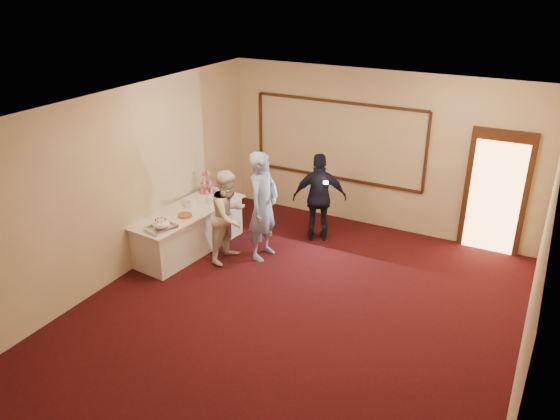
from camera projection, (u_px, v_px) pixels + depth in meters
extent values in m
plane|color=black|center=(294.00, 315.00, 7.93)|extent=(7.00, 7.00, 0.00)
cube|color=beige|center=(378.00, 151.00, 10.16)|extent=(6.00, 0.04, 3.00)
cube|color=beige|center=(107.00, 380.00, 4.49)|extent=(6.00, 0.04, 3.00)
cube|color=beige|center=(125.00, 184.00, 8.60)|extent=(0.04, 7.00, 3.00)
cube|color=beige|center=(537.00, 275.00, 6.05)|extent=(0.04, 7.00, 3.00)
cube|color=white|center=(296.00, 111.00, 6.72)|extent=(6.00, 7.00, 0.04)
cube|color=black|center=(336.00, 178.00, 10.74)|extent=(3.40, 0.04, 0.05)
cube|color=black|center=(340.00, 102.00, 10.13)|extent=(3.40, 0.04, 0.05)
cube|color=black|center=(261.00, 130.00, 11.16)|extent=(0.05, 0.04, 1.50)
cube|color=black|center=(426.00, 154.00, 9.71)|extent=(0.05, 0.04, 1.50)
cube|color=black|center=(496.00, 192.00, 9.37)|extent=(1.05, 0.06, 2.20)
cube|color=#FFBF66|center=(495.00, 198.00, 9.39)|extent=(0.85, 0.02, 2.00)
cube|color=silver|center=(188.00, 231.00, 9.65)|extent=(0.99, 2.19, 0.74)
cube|color=silver|center=(187.00, 211.00, 9.49)|extent=(1.10, 2.32, 0.03)
cube|color=#B8BAC0|center=(161.00, 229.00, 8.76)|extent=(0.44, 0.50, 0.04)
ellipsoid|color=white|center=(161.00, 224.00, 8.73)|extent=(0.28, 0.28, 0.13)
cube|color=silver|center=(171.00, 225.00, 8.82)|extent=(0.08, 0.30, 0.01)
cylinder|color=#C14E7E|center=(207.00, 181.00, 10.18)|extent=(0.02, 0.02, 0.43)
cylinder|color=#C14E7E|center=(207.00, 191.00, 10.26)|extent=(0.32, 0.32, 0.01)
cylinder|color=#C14E7E|center=(207.00, 183.00, 10.19)|extent=(0.24, 0.24, 0.01)
cylinder|color=#C14E7E|center=(206.00, 174.00, 10.13)|extent=(0.17, 0.17, 0.01)
cylinder|color=white|center=(190.00, 203.00, 9.58)|extent=(0.19, 0.19, 0.16)
cylinder|color=white|center=(190.00, 198.00, 9.55)|extent=(0.20, 0.20, 0.01)
cylinder|color=white|center=(210.00, 200.00, 9.72)|extent=(0.17, 0.17, 0.14)
cylinder|color=white|center=(210.00, 196.00, 9.69)|extent=(0.18, 0.18, 0.01)
cylinder|color=white|center=(185.00, 217.00, 9.21)|extent=(0.27, 0.27, 0.01)
cylinder|color=#965D26|center=(185.00, 215.00, 9.20)|extent=(0.24, 0.24, 0.04)
imported|color=#7E96CC|center=(263.00, 206.00, 9.19)|extent=(0.49, 0.72, 1.90)
imported|color=silver|center=(229.00, 216.00, 9.17)|extent=(0.66, 0.82, 1.61)
imported|color=black|center=(320.00, 198.00, 9.84)|extent=(1.05, 0.79, 1.66)
cube|color=white|center=(326.00, 183.00, 9.40)|extent=(0.07, 0.04, 0.05)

